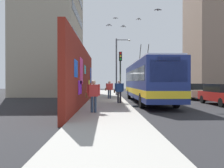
% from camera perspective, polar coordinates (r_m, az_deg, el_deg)
% --- Properties ---
extents(ground_plane, '(80.00, 80.00, 0.00)m').
position_cam_1_polar(ground_plane, '(19.45, 3.43, -4.59)').
color(ground_plane, '#232326').
extents(sidewalk_slab, '(48.00, 3.20, 0.15)m').
position_cam_1_polar(sidewalk_slab, '(19.37, -1.30, -4.38)').
color(sidewalk_slab, '#9E9B93').
rests_on(sidewalk_slab, ground_plane).
extents(graffiti_wall, '(14.49, 0.32, 4.18)m').
position_cam_1_polar(graffiti_wall, '(15.65, -7.68, 1.85)').
color(graffiti_wall, maroon).
rests_on(graffiti_wall, ground_plane).
extents(building_far_left, '(12.79, 7.18, 17.69)m').
position_cam_1_polar(building_far_left, '(32.49, -15.25, 13.13)').
color(building_far_left, '#9E937F').
rests_on(building_far_left, ground_plane).
extents(building_far_right, '(8.11, 9.67, 17.02)m').
position_cam_1_polar(building_far_right, '(40.66, 26.31, 10.03)').
color(building_far_right, gray).
rests_on(building_far_right, ground_plane).
extents(city_bus, '(12.61, 2.53, 5.14)m').
position_cam_1_polar(city_bus, '(18.69, 9.19, 0.93)').
color(city_bus, navy).
rests_on(city_bus, ground_plane).
extents(parked_car_red, '(4.45, 1.81, 1.58)m').
position_cam_1_polar(parked_car_red, '(18.41, 26.60, -2.32)').
color(parked_car_red, '#B21E19').
rests_on(parked_car_red, ground_plane).
extents(parked_car_champagne, '(4.37, 1.78, 1.58)m').
position_cam_1_polar(parked_car_champagne, '(23.70, 19.97, -1.69)').
color(parked_car_champagne, '#C6B793').
rests_on(parked_car_champagne, ground_plane).
extents(parked_car_dark_gray, '(4.52, 1.79, 1.58)m').
position_cam_1_polar(parked_car_dark_gray, '(28.82, 16.02, -1.31)').
color(parked_car_dark_gray, '#38383D').
rests_on(parked_car_dark_gray, ground_plane).
extents(parked_car_white, '(4.25, 1.75, 1.58)m').
position_cam_1_polar(parked_car_white, '(34.83, 12.93, -1.01)').
color(parked_car_white, white).
rests_on(parked_car_white, ground_plane).
extents(pedestrian_at_curb, '(0.23, 0.75, 1.70)m').
position_cam_1_polar(pedestrian_at_curb, '(16.48, 1.87, -1.50)').
color(pedestrian_at_curb, '#1E1E2D').
rests_on(pedestrian_at_curb, sidewalk_slab).
extents(pedestrian_midblock, '(0.22, 0.75, 1.67)m').
position_cam_1_polar(pedestrian_midblock, '(20.90, -0.70, -1.14)').
color(pedestrian_midblock, '#2D3F59').
rests_on(pedestrian_midblock, sidewalk_slab).
extents(pedestrian_near_wall, '(0.22, 0.75, 1.66)m').
position_cam_1_polar(pedestrian_near_wall, '(11.37, -4.87, -2.48)').
color(pedestrian_near_wall, '#2D3F59').
rests_on(pedestrian_near_wall, sidewalk_slab).
extents(traffic_light, '(0.49, 0.28, 4.42)m').
position_cam_1_polar(traffic_light, '(20.51, 2.19, 4.37)').
color(traffic_light, '#2D382D').
rests_on(traffic_light, sidewalk_slab).
extents(street_lamp, '(0.44, 1.81, 6.83)m').
position_cam_1_polar(street_lamp, '(26.57, 1.58, 5.53)').
color(street_lamp, '#4C4C51').
rests_on(street_lamp, sidewalk_slab).
extents(flying_pigeons, '(7.72, 4.32, 1.97)m').
position_cam_1_polar(flying_pigeons, '(22.12, 4.05, 16.24)').
color(flying_pigeons, slate).
extents(curbside_puddle, '(1.36, 1.36, 0.00)m').
position_cam_1_polar(curbside_puddle, '(15.64, 6.87, -5.81)').
color(curbside_puddle, black).
rests_on(curbside_puddle, ground_plane).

